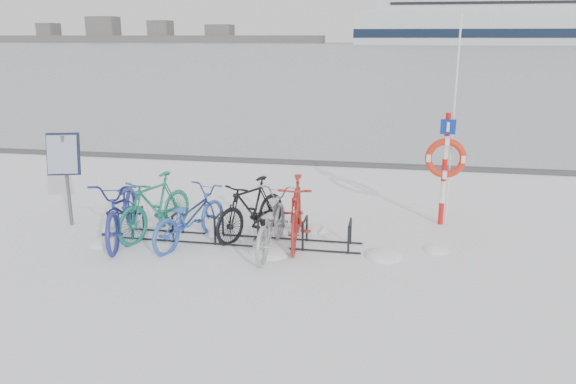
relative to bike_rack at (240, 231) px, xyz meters
The scene contains 15 objects.
ground 0.18m from the bike_rack, ahead, with size 900.00×900.00×0.00m, color white.
ice_sheet 155.00m from the bike_rack, 90.00° to the left, with size 400.00×298.00×0.02m, color #A3B0B8.
quay_edge 5.90m from the bike_rack, 90.00° to the left, with size 400.00×0.25×0.10m, color #3F3F42.
bike_rack is the anchor object (origin of this frame).
info_board 3.38m from the bike_rack, behind, with size 0.59×0.35×1.67m.
lifebuoy_station 3.79m from the bike_rack, 23.70° to the left, with size 0.70×0.22×3.66m.
cruise_ferry 230.03m from the bike_rack, 75.04° to the left, with size 146.03×27.52×47.98m.
shoreline 287.22m from the bike_rack, 115.14° to the left, with size 180.00×12.00×9.50m.
bike_0 2.00m from the bike_rack, behind, with size 0.74×2.11×1.11m, color navy.
bike_1 1.54m from the bike_rack, behind, with size 0.51×1.80×1.08m, color #19715D.
bike_2 0.87m from the bike_rack, 168.49° to the right, with size 0.62×1.80×0.94m, color #2D54B3.
bike_3 0.49m from the bike_rack, 72.77° to the left, with size 0.48×1.69×1.02m, color black.
bike_4 0.70m from the bike_rack, 24.42° to the right, with size 0.64×1.84×0.97m, color #989B9F.
bike_5 1.00m from the bike_rack, ahead, with size 0.52×1.84×1.10m, color maroon.
snow_drifts 0.57m from the bike_rack, ahead, with size 6.10×1.77×0.23m.
Camera 1 is at (2.35, -8.44, 3.28)m, focal length 35.00 mm.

